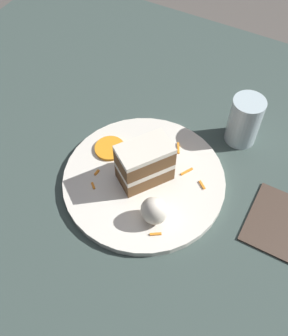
# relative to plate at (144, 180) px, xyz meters

# --- Properties ---
(ground_plane) EXTENTS (6.00, 6.00, 0.00)m
(ground_plane) POSITION_rel_plate_xyz_m (-0.02, 0.03, -0.03)
(ground_plane) COLOR #4C4742
(ground_plane) RESTS_ON ground
(dining_table) EXTENTS (1.18, 0.99, 0.03)m
(dining_table) POSITION_rel_plate_xyz_m (-0.02, 0.03, -0.02)
(dining_table) COLOR #384742
(dining_table) RESTS_ON ground
(plate) EXTENTS (0.30, 0.30, 0.01)m
(plate) POSITION_rel_plate_xyz_m (0.00, 0.00, 0.00)
(plate) COLOR silver
(plate) RESTS_ON dining_table
(cake_slice) EXTENTS (0.10, 0.11, 0.08)m
(cake_slice) POSITION_rel_plate_xyz_m (0.00, 0.00, 0.05)
(cake_slice) COLOR brown
(cake_slice) RESTS_ON plate
(cream_dollop) EXTENTS (0.05, 0.04, 0.05)m
(cream_dollop) POSITION_rel_plate_xyz_m (0.06, -0.07, 0.03)
(cream_dollop) COLOR silver
(cream_dollop) RESTS_ON plate
(orange_garnish) EXTENTS (0.06, 0.06, 0.01)m
(orange_garnish) POSITION_rel_plate_xyz_m (-0.09, 0.03, 0.01)
(orange_garnish) COLOR orange
(orange_garnish) RESTS_ON plate
(carrot_shreds_scatter) EXTENTS (0.19, 0.20, 0.00)m
(carrot_shreds_scatter) POSITION_rel_plate_xyz_m (0.02, 0.02, 0.01)
(carrot_shreds_scatter) COLOR orange
(carrot_shreds_scatter) RESTS_ON plate
(drinking_glass) EXTENTS (0.06, 0.06, 0.10)m
(drinking_glass) POSITION_rel_plate_xyz_m (0.12, 0.19, 0.04)
(drinking_glass) COLOR silver
(drinking_glass) RESTS_ON dining_table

